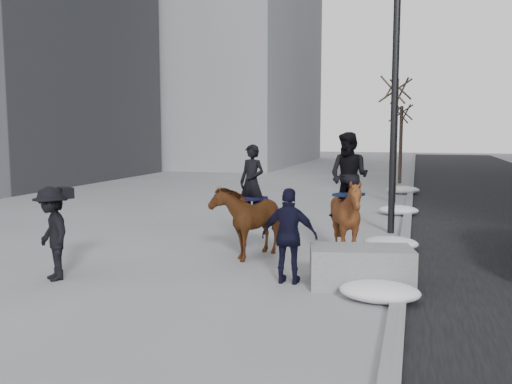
% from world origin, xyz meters
% --- Properties ---
extents(ground, '(120.00, 120.00, 0.00)m').
position_xyz_m(ground, '(0.00, 0.00, 0.00)').
color(ground, gray).
rests_on(ground, ground).
extents(curb, '(0.25, 90.00, 0.12)m').
position_xyz_m(curb, '(3.00, 10.00, 0.06)').
color(curb, gray).
rests_on(curb, ground).
extents(planter, '(1.95, 1.27, 0.72)m').
position_xyz_m(planter, '(2.32, -0.01, 0.36)').
color(planter, gray).
rests_on(planter, ground).
extents(tree_near, '(1.20, 1.20, 5.24)m').
position_xyz_m(tree_near, '(2.40, 11.77, 2.62)').
color(tree_near, '#35251F').
rests_on(tree_near, ground).
extents(tree_far, '(1.20, 1.20, 4.47)m').
position_xyz_m(tree_far, '(2.40, 19.72, 2.23)').
color(tree_far, '#382821').
rests_on(tree_far, ground).
extents(mounted_left, '(1.45, 2.10, 2.48)m').
position_xyz_m(mounted_left, '(-0.30, 1.78, 0.92)').
color(mounted_left, '#4E2D0F').
rests_on(mounted_left, ground).
extents(mounted_right, '(1.99, 2.08, 2.75)m').
position_xyz_m(mounted_right, '(1.84, 1.89, 1.10)').
color(mounted_right, '#512510').
rests_on(mounted_right, ground).
extents(feeder, '(1.04, 0.87, 1.75)m').
position_xyz_m(feeder, '(1.04, -0.16, 0.88)').
color(feeder, black).
rests_on(feeder, ground).
extents(camera_crew, '(1.29, 1.22, 1.75)m').
position_xyz_m(camera_crew, '(-3.25, -1.18, 0.89)').
color(camera_crew, black).
rests_on(camera_crew, ground).
extents(lamppost, '(0.25, 1.62, 9.09)m').
position_xyz_m(lamppost, '(2.60, 5.26, 4.99)').
color(lamppost, black).
rests_on(lamppost, ground).
extents(snow_piles, '(1.40, 16.45, 0.36)m').
position_xyz_m(snow_piles, '(2.70, 6.94, 0.17)').
color(snow_piles, white).
rests_on(snow_piles, ground).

